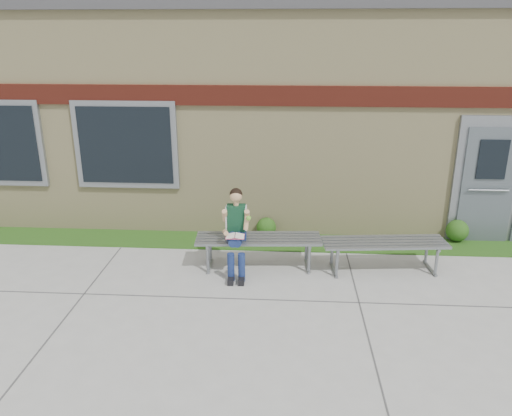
{
  "coord_description": "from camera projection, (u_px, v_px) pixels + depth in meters",
  "views": [
    {
      "loc": [
        -0.07,
        -5.82,
        3.6
      ],
      "look_at": [
        -0.55,
        1.7,
        0.98
      ],
      "focal_mm": 35.0,
      "sensor_mm": 36.0,
      "label": 1
    }
  ],
  "objects": [
    {
      "name": "bench_right",
      "position": [
        384.0,
        248.0,
        7.93
      ],
      "size": [
        2.0,
        0.73,
        0.51
      ],
      "rotation": [
        0.0,
        0.0,
        0.1
      ],
      "color": "gray",
      "rests_on": "ground"
    },
    {
      "name": "bench_left",
      "position": [
        258.0,
        244.0,
        8.04
      ],
      "size": [
        2.04,
        0.68,
        0.52
      ],
      "rotation": [
        0.0,
        0.0,
        0.06
      ],
      "color": "gray",
      "rests_on": "ground"
    },
    {
      "name": "grass_strip",
      "position": [
        289.0,
        242.0,
        9.11
      ],
      "size": [
        16.0,
        0.8,
        0.02
      ],
      "primitive_type": "cube",
      "color": "#204D14",
      "rests_on": "ground"
    },
    {
      "name": "shrub_east",
      "position": [
        457.0,
        231.0,
        9.09
      ],
      "size": [
        0.4,
        0.4,
        0.4
      ],
      "primitive_type": "sphere",
      "color": "#204D14",
      "rests_on": "grass_strip"
    },
    {
      "name": "girl",
      "position": [
        236.0,
        229.0,
        7.76
      ],
      "size": [
        0.46,
        0.76,
        1.36
      ],
      "rotation": [
        0.0,
        0.0,
        0.04
      ],
      "color": "navy",
      "rests_on": "ground"
    },
    {
      "name": "ground",
      "position": [
        289.0,
        319.0,
        6.66
      ],
      "size": [
        80.0,
        80.0,
        0.0
      ],
      "primitive_type": "plane",
      "color": "#9E9E99",
      "rests_on": "ground"
    },
    {
      "name": "school_building",
      "position": [
        291.0,
        103.0,
        11.62
      ],
      "size": [
        16.2,
        6.22,
        4.2
      ],
      "color": "beige",
      "rests_on": "ground"
    },
    {
      "name": "shrub_mid",
      "position": [
        266.0,
        227.0,
        9.31
      ],
      "size": [
        0.36,
        0.36,
        0.36
      ],
      "primitive_type": "sphere",
      "color": "#204D14",
      "rests_on": "grass_strip"
    }
  ]
}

